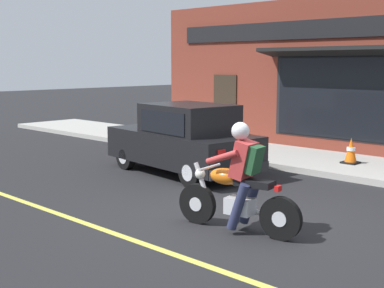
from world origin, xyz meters
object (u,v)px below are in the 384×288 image
car_hatchback (184,140)px  fire_hydrant (229,133)px  motorcycle_with_rider (239,186)px  traffic_cone (351,151)px

car_hatchback → fire_hydrant: size_ratio=4.49×
motorcycle_with_rider → fire_hydrant: 6.94m
fire_hydrant → car_hatchback: bearing=-159.8°
car_hatchback → fire_hydrant: bearing=20.2°
traffic_cone → fire_hydrant: size_ratio=0.68×
fire_hydrant → traffic_cone: bearing=-86.4°
fire_hydrant → motorcycle_with_rider: bearing=-139.0°
motorcycle_with_rider → car_hatchback: bearing=55.5°
car_hatchback → traffic_cone: bearing=-38.9°
motorcycle_with_rider → car_hatchback: 4.26m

